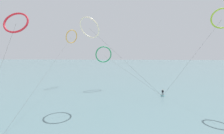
% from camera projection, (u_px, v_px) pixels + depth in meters
% --- Properties ---
extents(sea_water, '(400.00, 200.00, 0.08)m').
position_uv_depth(sea_water, '(119.00, 67.00, 114.77)').
color(sea_water, slate).
rests_on(sea_water, ground).
extents(surfer_teal, '(1.40, 0.63, 1.70)m').
position_uv_depth(surfer_teal, '(163.00, 93.00, 39.97)').
color(surfer_teal, teal).
rests_on(surfer_teal, ground).
extents(kite_crimson, '(4.90, 11.20, 19.11)m').
position_uv_depth(kite_crimson, '(16.00, 23.00, 29.46)').
color(kite_crimson, red).
rests_on(kite_crimson, ground).
extents(kite_emerald, '(18.80, 9.73, 13.10)m').
position_uv_depth(kite_emerald, '(104.00, 54.00, 48.35)').
color(kite_emerald, '#199351').
rests_on(kite_emerald, ground).
extents(kite_lime, '(11.06, 9.20, 19.89)m').
position_uv_depth(kite_lime, '(222.00, 18.00, 30.33)').
color(kite_lime, '#8CC62D').
rests_on(kite_lime, ground).
extents(kite_ivory, '(20.11, 9.57, 18.55)m').
position_uv_depth(kite_ivory, '(89.00, 28.00, 32.40)').
color(kite_ivory, silver).
rests_on(kite_ivory, ground).
extents(kite_amber, '(3.83, 37.97, 18.93)m').
position_uv_depth(kite_amber, '(72.00, 37.00, 53.72)').
color(kite_amber, orange).
rests_on(kite_amber, ground).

